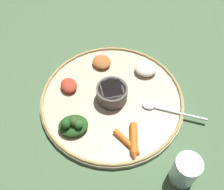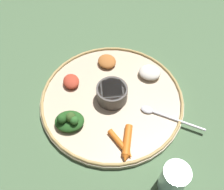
# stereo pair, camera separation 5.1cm
# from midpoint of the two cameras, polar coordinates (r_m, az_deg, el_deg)

# --- Properties ---
(ground_plane) EXTENTS (2.40, 2.40, 0.00)m
(ground_plane) POSITION_cam_midpoint_polar(r_m,az_deg,el_deg) (0.73, 2.00, -1.44)
(ground_plane) COLOR #4C6B47
(platter) EXTENTS (0.40, 0.40, 0.01)m
(platter) POSITION_cam_midpoint_polar(r_m,az_deg,el_deg) (0.73, 2.02, -1.12)
(platter) COLOR #C6B293
(platter) RESTS_ON ground_plane
(platter_rim) EXTENTS (0.40, 0.40, 0.01)m
(platter_rim) POSITION_cam_midpoint_polar(r_m,az_deg,el_deg) (0.72, 2.04, -0.66)
(platter_rim) COLOR tan
(platter_rim) RESTS_ON platter
(center_bowl) EXTENTS (0.09, 0.09, 0.05)m
(center_bowl) POSITION_cam_midpoint_polar(r_m,az_deg,el_deg) (0.70, 2.09, 0.34)
(center_bowl) COLOR #4C4742
(center_bowl) RESTS_ON platter
(spoon) EXTENTS (0.18, 0.03, 0.01)m
(spoon) POSITION_cam_midpoint_polar(r_m,az_deg,el_deg) (0.70, 13.12, -4.42)
(spoon) COLOR silver
(spoon) RESTS_ON platter
(greens_pile) EXTENTS (0.09, 0.08, 0.05)m
(greens_pile) POSITION_cam_midpoint_polar(r_m,az_deg,el_deg) (0.67, -7.29, -5.76)
(greens_pile) COLOR #23511E
(greens_pile) RESTS_ON platter
(carrot_near_spoon) EXTENTS (0.08, 0.06, 0.01)m
(carrot_near_spoon) POSITION_cam_midpoint_polar(r_m,az_deg,el_deg) (0.65, 4.12, -10.76)
(carrot_near_spoon) COLOR orange
(carrot_near_spoon) RESTS_ON platter
(carrot_outer) EXTENTS (0.03, 0.10, 0.02)m
(carrot_outer) POSITION_cam_midpoint_polar(r_m,az_deg,el_deg) (0.65, 5.68, -10.54)
(carrot_outer) COLOR orange
(carrot_outer) RESTS_ON platter
(mound_berbere_red) EXTENTS (0.07, 0.07, 0.02)m
(mound_berbere_red) POSITION_cam_midpoint_polar(r_m,az_deg,el_deg) (0.75, -7.10, 2.91)
(mound_berbere_red) COLOR #B73D28
(mound_berbere_red) RESTS_ON platter
(mound_rice_white) EXTENTS (0.07, 0.06, 0.03)m
(mound_rice_white) POSITION_cam_midpoint_polar(r_m,az_deg,el_deg) (0.77, 10.26, 4.87)
(mound_rice_white) COLOR silver
(mound_rice_white) RESTS_ON platter
(mound_chickpea) EXTENTS (0.08, 0.08, 0.02)m
(mound_chickpea) POSITION_cam_midpoint_polar(r_m,az_deg,el_deg) (0.79, 0.73, 7.39)
(mound_chickpea) COLOR #B2662D
(mound_chickpea) RESTS_ON platter
(drinking_glass) EXTENTS (0.06, 0.06, 0.09)m
(drinking_glass) POSITION_cam_midpoint_polar(r_m,az_deg,el_deg) (0.61, 15.82, -17.77)
(drinking_glass) COLOR silver
(drinking_glass) RESTS_ON ground_plane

